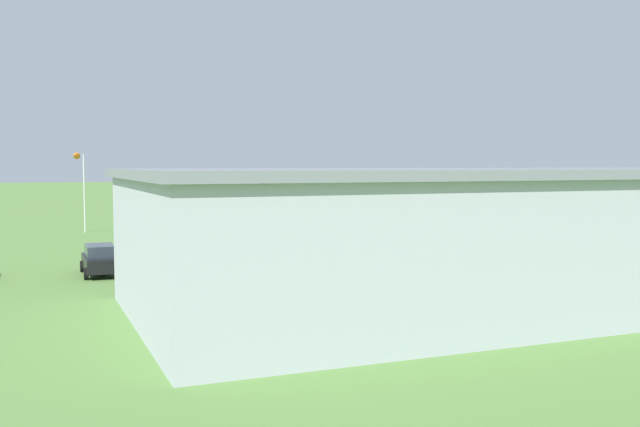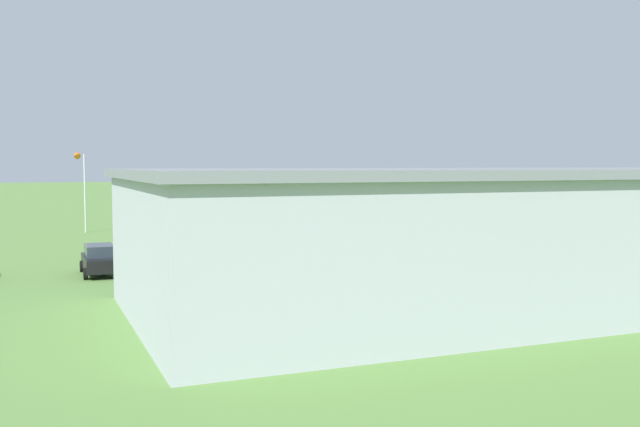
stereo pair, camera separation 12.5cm
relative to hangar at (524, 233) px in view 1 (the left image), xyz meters
name	(u,v)px [view 1 (the left image)]	position (x,y,z in m)	size (l,w,h in m)	color
ground_plane	(306,229)	(-4.66, -36.30, -2.95)	(400.00, 400.00, 0.00)	#608C42
hangar	(524,233)	(0.00, 0.00, 0.00)	(35.31, 15.63, 5.88)	#B7BCC6
biplane	(278,201)	(0.81, -29.31, 0.14)	(7.97, 7.43, 3.82)	silver
car_black	(100,259)	(16.70, -14.89, -2.10)	(1.99, 4.35, 1.66)	black
person_crossing_taxiway	(177,253)	(12.21, -15.88, -2.09)	(0.52, 0.52, 1.73)	#3F3F47
person_near_hangar_door	(343,239)	(-0.38, -19.56, -2.11)	(0.42, 0.42, 1.68)	navy
person_by_parked_cars	(572,236)	(-16.95, -14.82, -2.14)	(0.40, 0.40, 1.63)	beige
windsock	(77,162)	(15.47, -40.86, 3.30)	(1.24, 1.42, 7.14)	silver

